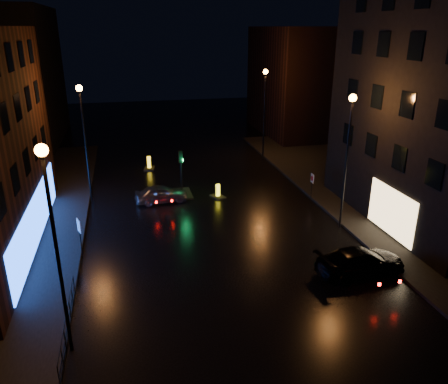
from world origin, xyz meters
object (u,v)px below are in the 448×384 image
Objects in this scene: dark_sedan at (361,261)px; road_sign_right at (312,181)px; silver_hatchback at (161,194)px; road_sign_left at (79,229)px; bollard_far at (149,166)px; bollard_near at (218,194)px; traffic_signal at (182,188)px.

road_sign_right is (1.70, 10.09, 0.82)m from dark_sedan.
road_sign_left is (-5.04, -7.17, 1.06)m from silver_hatchback.
silver_hatchback is 8.20m from bollard_far.
bollard_near is 0.94× the size of bollard_far.
road_sign_right reaches higher than silver_hatchback.
bollard_near is (-4.85, 12.21, -0.47)m from dark_sedan.
road_sign_right is (6.55, -2.12, 1.29)m from bollard_near.
dark_sedan is at bearing -89.04° from bollard_near.
silver_hatchback is 11.00m from road_sign_right.
bollard_far is at bearing 19.41° from dark_sedan.
road_sign_left is at bearing -97.60° from bollard_far.
traffic_signal is 2.37× the size of bollard_far.
bollard_near is 9.35m from bollard_far.
dark_sedan is at bearing 81.77° from road_sign_right.
traffic_signal reaches higher than silver_hatchback.
dark_sedan is 3.27× the size of bollard_far.
road_sign_right is (9.10, -3.26, 1.01)m from traffic_signal.
dark_sedan is 13.14m from bollard_near.
traffic_signal is 2.52× the size of bollard_near.
dark_sedan is 2.10× the size of road_sign_left.
dark_sedan reaches higher than bollard_near.
traffic_signal reaches higher than bollard_near.
traffic_signal reaches higher than road_sign_right.
bollard_near is at bearing -24.13° from traffic_signal.
bollard_far is at bearing 105.70° from traffic_signal.
bollard_near is 11.79m from road_sign_left.
bollard_near is at bearing 16.38° from dark_sedan.
bollard_far is (-1.98, 7.04, -0.25)m from traffic_signal.
road_sign_left is at bearing -162.93° from bollard_near.
bollard_far reaches higher than bollard_near.
road_sign_left is (-14.10, 5.04, 1.01)m from dark_sedan.
dark_sedan is 15.00m from road_sign_left.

